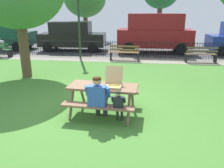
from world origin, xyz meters
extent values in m
cube|color=#467F31|center=(0.00, 1.67, -0.01)|extent=(28.00, 11.34, 0.02)
cube|color=gray|center=(0.00, 6.64, 0.00)|extent=(28.00, 1.40, 0.01)
cube|color=#515154|center=(0.00, 10.46, -0.01)|extent=(28.00, 6.24, 0.01)
cube|color=#815F46|center=(0.33, -0.30, 0.74)|extent=(1.84, 0.87, 0.06)
cube|color=#815F46|center=(0.30, -0.90, 0.44)|extent=(1.81, 0.39, 0.05)
cube|color=#815F46|center=(0.37, 0.30, 0.44)|extent=(1.81, 0.39, 0.05)
cylinder|color=#815F46|center=(-0.43, -0.67, 0.35)|extent=(0.10, 0.44, 0.74)
cylinder|color=#815F46|center=(-0.38, 0.16, 0.35)|extent=(0.10, 0.44, 0.74)
cylinder|color=#815F46|center=(1.04, -0.76, 0.35)|extent=(0.10, 0.44, 0.74)
cylinder|color=#815F46|center=(1.10, 0.06, 0.35)|extent=(0.10, 0.44, 0.74)
cube|color=tan|center=(0.60, -0.39, 0.78)|extent=(0.46, 0.46, 0.01)
cube|color=silver|center=(0.60, -0.39, 0.78)|extent=(0.43, 0.43, 0.00)
cube|color=tan|center=(0.59, -0.61, 0.80)|extent=(0.45, 0.02, 0.04)
cube|color=tan|center=(0.60, -0.17, 0.80)|extent=(0.45, 0.02, 0.04)
cube|color=tan|center=(0.38, -0.39, 0.80)|extent=(0.02, 0.45, 0.04)
cube|color=tan|center=(0.82, -0.40, 0.80)|extent=(0.02, 0.45, 0.04)
cube|color=tan|center=(0.60, -0.16, 1.04)|extent=(0.46, 0.17, 0.43)
cylinder|color=tan|center=(0.60, -0.39, 0.79)|extent=(0.39, 0.39, 0.01)
cylinder|color=#E1C04F|center=(0.60, -0.39, 0.80)|extent=(0.35, 0.35, 0.00)
pyramid|color=#F9D87B|center=(0.20, -0.39, 0.78)|extent=(0.27, 0.23, 0.01)
cube|color=tan|center=(0.09, -0.43, 0.78)|extent=(0.09, 0.18, 0.02)
cylinder|color=#363636|center=(0.22, -0.48, 0.22)|extent=(0.12, 0.12, 0.44)
cylinder|color=#363636|center=(0.21, -0.69, 0.47)|extent=(0.18, 0.43, 0.15)
cylinder|color=#363636|center=(0.42, -0.49, 0.22)|extent=(0.12, 0.12, 0.44)
cylinder|color=#363636|center=(0.41, -0.70, 0.47)|extent=(0.18, 0.43, 0.15)
cube|color=#3359B2|center=(0.29, -0.90, 0.70)|extent=(0.43, 0.25, 0.52)
cylinder|color=#3359B2|center=(0.04, -0.84, 0.80)|extent=(0.10, 0.21, 0.31)
cylinder|color=#3359B2|center=(0.55, -0.87, 0.80)|extent=(0.10, 0.21, 0.31)
sphere|color=tan|center=(0.29, -0.88, 1.08)|extent=(0.21, 0.21, 0.21)
ellipsoid|color=#3E220B|center=(0.29, -0.89, 1.13)|extent=(0.21, 0.20, 0.12)
cylinder|color=#313131|center=(0.76, -0.69, 0.22)|extent=(0.07, 0.07, 0.44)
cylinder|color=#313131|center=(0.75, -0.81, 0.46)|extent=(0.10, 0.24, 0.08)
cylinder|color=#313131|center=(0.87, -0.70, 0.22)|extent=(0.07, 0.07, 0.44)
cylinder|color=#313131|center=(0.86, -0.82, 0.46)|extent=(0.10, 0.24, 0.08)
cube|color=#1E2328|center=(0.80, -0.93, 0.59)|extent=(0.24, 0.14, 0.29)
cylinder|color=#1E2328|center=(0.66, -0.90, 0.64)|extent=(0.06, 0.12, 0.17)
cylinder|color=#1E2328|center=(0.95, -0.91, 0.64)|extent=(0.06, 0.12, 0.17)
sphere|color=tan|center=(0.80, -0.92, 0.80)|extent=(0.12, 0.12, 0.12)
ellipsoid|color=black|center=(0.80, -0.93, 0.83)|extent=(0.12, 0.11, 0.07)
cylinder|color=black|center=(0.00, 7.34, 0.89)|extent=(20.07, 0.03, 0.03)
cylinder|color=black|center=(0.00, 7.34, 0.15)|extent=(20.07, 0.03, 0.03)
cylinder|color=black|center=(-7.58, 7.34, 0.49)|extent=(0.02, 0.02, 0.97)
cylinder|color=black|center=(-7.44, 7.34, 0.49)|extent=(0.02, 0.02, 0.97)
cylinder|color=black|center=(-7.30, 7.34, 0.49)|extent=(0.02, 0.02, 0.97)
cylinder|color=black|center=(-7.16, 7.34, 0.49)|extent=(0.02, 0.02, 0.97)
cylinder|color=black|center=(-7.02, 7.34, 0.49)|extent=(0.02, 0.02, 0.97)
cylinder|color=black|center=(-6.88, 7.34, 0.49)|extent=(0.02, 0.02, 0.97)
cylinder|color=black|center=(-6.74, 7.34, 0.49)|extent=(0.02, 0.02, 0.97)
cylinder|color=black|center=(-6.59, 7.34, 0.49)|extent=(0.02, 0.02, 0.97)
cylinder|color=black|center=(-6.45, 7.34, 0.49)|extent=(0.02, 0.02, 0.97)
cylinder|color=black|center=(-6.31, 7.34, 0.49)|extent=(0.02, 0.02, 0.97)
cylinder|color=black|center=(-6.17, 7.34, 0.49)|extent=(0.02, 0.02, 0.97)
cylinder|color=black|center=(-6.03, 7.34, 0.49)|extent=(0.02, 0.02, 0.97)
cylinder|color=black|center=(-5.89, 7.34, 0.49)|extent=(0.02, 0.02, 0.97)
cylinder|color=black|center=(-5.75, 7.34, 0.49)|extent=(0.02, 0.02, 0.97)
cylinder|color=black|center=(-5.61, 7.34, 0.49)|extent=(0.02, 0.02, 0.97)
cylinder|color=black|center=(-5.47, 7.34, 0.49)|extent=(0.02, 0.02, 0.97)
cylinder|color=black|center=(-5.33, 7.34, 0.49)|extent=(0.02, 0.02, 0.97)
cylinder|color=black|center=(-5.19, 7.34, 0.49)|extent=(0.02, 0.02, 0.97)
cylinder|color=black|center=(-5.05, 7.34, 0.49)|extent=(0.02, 0.02, 0.97)
cylinder|color=black|center=(-4.91, 7.34, 0.49)|extent=(0.02, 0.02, 0.97)
cylinder|color=black|center=(-4.77, 7.34, 0.49)|extent=(0.02, 0.02, 0.97)
cylinder|color=black|center=(-4.63, 7.34, 0.49)|extent=(0.02, 0.02, 0.97)
cylinder|color=black|center=(-4.49, 7.34, 0.49)|extent=(0.02, 0.02, 0.97)
cylinder|color=black|center=(-4.35, 7.34, 0.49)|extent=(0.02, 0.02, 0.97)
cylinder|color=black|center=(-4.21, 7.34, 0.49)|extent=(0.02, 0.02, 0.97)
cylinder|color=black|center=(-4.07, 7.34, 0.49)|extent=(0.02, 0.02, 0.97)
cylinder|color=black|center=(-3.93, 7.34, 0.49)|extent=(0.02, 0.02, 0.97)
cylinder|color=black|center=(-3.79, 7.34, 0.49)|extent=(0.02, 0.02, 0.97)
cylinder|color=black|center=(-3.65, 7.34, 0.49)|extent=(0.02, 0.02, 0.97)
cylinder|color=black|center=(-3.51, 7.34, 0.49)|extent=(0.02, 0.02, 0.97)
cylinder|color=black|center=(-3.37, 7.34, 0.49)|extent=(0.02, 0.02, 0.97)
cylinder|color=black|center=(-3.23, 7.34, 0.49)|extent=(0.02, 0.02, 0.97)
cylinder|color=black|center=(-3.09, 7.34, 0.49)|extent=(0.02, 0.02, 0.97)
cylinder|color=black|center=(-2.95, 7.34, 0.49)|extent=(0.02, 0.02, 0.97)
cylinder|color=black|center=(-2.81, 7.34, 0.49)|extent=(0.02, 0.02, 0.97)
cylinder|color=black|center=(-2.67, 7.34, 0.49)|extent=(0.02, 0.02, 0.97)
cylinder|color=black|center=(-2.53, 7.34, 0.49)|extent=(0.02, 0.02, 0.97)
cylinder|color=black|center=(-2.39, 7.34, 0.49)|extent=(0.02, 0.02, 0.97)
cylinder|color=black|center=(-2.25, 7.34, 0.49)|extent=(0.02, 0.02, 0.97)
cylinder|color=black|center=(-2.10, 7.34, 0.49)|extent=(0.02, 0.02, 0.97)
cylinder|color=black|center=(-1.96, 7.34, 0.49)|extent=(0.02, 0.02, 0.97)
cylinder|color=black|center=(-1.82, 7.34, 0.49)|extent=(0.02, 0.02, 0.97)
cylinder|color=black|center=(-1.68, 7.34, 0.49)|extent=(0.02, 0.02, 0.97)
cylinder|color=black|center=(-1.54, 7.34, 0.49)|extent=(0.02, 0.02, 0.97)
cylinder|color=black|center=(-1.40, 7.34, 0.49)|extent=(0.02, 0.02, 0.97)
cylinder|color=black|center=(-1.26, 7.34, 0.49)|extent=(0.02, 0.02, 0.97)
cylinder|color=black|center=(-1.12, 7.34, 0.49)|extent=(0.02, 0.02, 0.97)
cylinder|color=black|center=(-0.98, 7.34, 0.49)|extent=(0.02, 0.02, 0.97)
cylinder|color=black|center=(-0.84, 7.34, 0.49)|extent=(0.02, 0.02, 0.97)
cylinder|color=black|center=(-0.70, 7.34, 0.49)|extent=(0.02, 0.02, 0.97)
cylinder|color=black|center=(-0.56, 7.34, 0.49)|extent=(0.02, 0.02, 0.97)
cylinder|color=black|center=(-0.42, 7.34, 0.49)|extent=(0.02, 0.02, 0.97)
cylinder|color=black|center=(-0.28, 7.34, 0.49)|extent=(0.02, 0.02, 0.97)
cylinder|color=black|center=(-0.14, 7.34, 0.49)|extent=(0.02, 0.02, 0.97)
cylinder|color=black|center=(0.00, 7.34, 0.49)|extent=(0.02, 0.02, 0.97)
cylinder|color=black|center=(0.14, 7.34, 0.49)|extent=(0.02, 0.02, 0.97)
cylinder|color=black|center=(0.28, 7.34, 0.49)|extent=(0.02, 0.02, 0.97)
cylinder|color=black|center=(0.42, 7.34, 0.49)|extent=(0.02, 0.02, 0.97)
cylinder|color=black|center=(0.56, 7.34, 0.49)|extent=(0.02, 0.02, 0.97)
cylinder|color=black|center=(0.70, 7.34, 0.49)|extent=(0.02, 0.02, 0.97)
cylinder|color=black|center=(0.84, 7.34, 0.49)|extent=(0.02, 0.02, 0.97)
cylinder|color=black|center=(0.98, 7.34, 0.49)|extent=(0.02, 0.02, 0.97)
cylinder|color=black|center=(1.12, 7.34, 0.49)|extent=(0.02, 0.02, 0.97)
cylinder|color=black|center=(1.26, 7.34, 0.49)|extent=(0.02, 0.02, 0.97)
cylinder|color=black|center=(1.40, 7.34, 0.49)|extent=(0.02, 0.02, 0.97)
cylinder|color=black|center=(1.54, 7.34, 0.49)|extent=(0.02, 0.02, 0.97)
cylinder|color=black|center=(1.68, 7.34, 0.49)|extent=(0.02, 0.02, 0.97)
cylinder|color=black|center=(1.82, 7.34, 0.49)|extent=(0.02, 0.02, 0.97)
cylinder|color=black|center=(1.96, 7.34, 0.49)|extent=(0.02, 0.02, 0.97)
cylinder|color=black|center=(2.10, 7.34, 0.49)|extent=(0.02, 0.02, 0.97)
cylinder|color=black|center=(2.25, 7.34, 0.49)|extent=(0.02, 0.02, 0.97)
cylinder|color=black|center=(2.39, 7.34, 0.49)|extent=(0.02, 0.02, 0.97)
cylinder|color=black|center=(2.53, 7.34, 0.49)|extent=(0.02, 0.02, 0.97)
cylinder|color=black|center=(2.67, 7.34, 0.49)|extent=(0.02, 0.02, 0.97)
cylinder|color=black|center=(2.81, 7.34, 0.49)|extent=(0.02, 0.02, 0.97)
cylinder|color=black|center=(2.95, 7.34, 0.49)|extent=(0.02, 0.02, 0.97)
cylinder|color=black|center=(3.09, 7.34, 0.49)|extent=(0.02, 0.02, 0.97)
cylinder|color=black|center=(3.23, 7.34, 0.49)|extent=(0.02, 0.02, 0.97)
cylinder|color=black|center=(3.37, 7.34, 0.49)|extent=(0.02, 0.02, 0.97)
cylinder|color=black|center=(3.51, 7.34, 0.49)|extent=(0.02, 0.02, 0.97)
cylinder|color=black|center=(3.65, 7.34, 0.49)|extent=(0.02, 0.02, 0.97)
cylinder|color=black|center=(3.79, 7.34, 0.49)|extent=(0.02, 0.02, 0.97)
cylinder|color=black|center=(3.93, 7.34, 0.49)|extent=(0.02, 0.02, 0.97)
cylinder|color=black|center=(4.07, 7.34, 0.49)|extent=(0.02, 0.02, 0.97)
cylinder|color=black|center=(4.21, 7.34, 0.49)|extent=(0.02, 0.02, 0.97)
cylinder|color=black|center=(4.35, 7.34, 0.49)|extent=(0.02, 0.02, 0.97)
cylinder|color=black|center=(4.49, 7.34, 0.49)|extent=(0.02, 0.02, 0.97)
cylinder|color=black|center=(4.63, 7.34, 0.49)|extent=(0.02, 0.02, 0.97)
cylinder|color=black|center=(4.77, 7.34, 0.49)|extent=(0.02, 0.02, 0.97)
cylinder|color=black|center=(4.91, 7.34, 0.49)|extent=(0.02, 0.02, 0.97)
cylinder|color=black|center=(5.05, 7.34, 0.49)|extent=(0.02, 0.02, 0.97)
cylinder|color=black|center=(5.19, 7.34, 0.49)|extent=(0.02, 0.02, 0.97)
cylinder|color=black|center=(5.33, 7.34, 0.49)|extent=(0.02, 0.02, 0.97)
cylinder|color=black|center=(5.47, 7.34, 0.49)|extent=(0.02, 0.02, 0.97)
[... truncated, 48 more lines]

